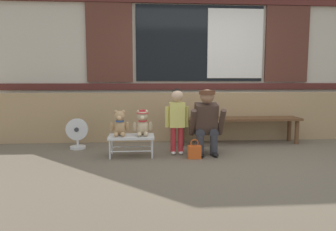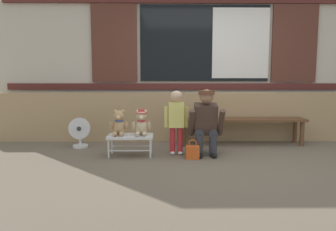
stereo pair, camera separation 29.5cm
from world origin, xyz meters
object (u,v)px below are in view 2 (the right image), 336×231
(teddy_bear_with_hat, at_px, (142,123))
(child_standing, at_px, (176,114))
(small_display_bench, at_px, (130,137))
(floor_fan, at_px, (80,133))
(wooden_bench_long, at_px, (241,122))
(handbag_on_ground, at_px, (193,152))
(adult_crouching, at_px, (206,122))
(teddy_bear_plain, at_px, (119,124))

(teddy_bear_with_hat, distance_m, child_standing, 0.52)
(small_display_bench, xyz_separation_m, floor_fan, (-0.87, 0.55, -0.03))
(small_display_bench, xyz_separation_m, teddy_bear_with_hat, (0.16, 0.00, 0.21))
(child_standing, bearing_deg, small_display_bench, -173.58)
(wooden_bench_long, xyz_separation_m, teddy_bear_with_hat, (-1.61, -0.77, 0.10))
(wooden_bench_long, distance_m, handbag_on_ground, 1.34)
(adult_crouching, height_order, handbag_on_ground, adult_crouching)
(wooden_bench_long, xyz_separation_m, floor_fan, (-2.64, -0.22, -0.13))
(wooden_bench_long, distance_m, child_standing, 1.33)
(adult_crouching, distance_m, floor_fan, 2.03)
(small_display_bench, bearing_deg, teddy_bear_plain, 179.49)
(teddy_bear_with_hat, xyz_separation_m, floor_fan, (-1.03, 0.54, -0.23))
(child_standing, height_order, floor_fan, child_standing)
(teddy_bear_plain, bearing_deg, wooden_bench_long, 21.64)
(wooden_bench_long, distance_m, teddy_bear_plain, 2.08)
(adult_crouching, bearing_deg, small_display_bench, -177.56)
(wooden_bench_long, bearing_deg, adult_crouching, -133.47)
(wooden_bench_long, relative_size, floor_fan, 4.37)
(teddy_bear_with_hat, xyz_separation_m, adult_crouching, (0.93, 0.04, 0.01))
(wooden_bench_long, height_order, floor_fan, floor_fan)
(small_display_bench, distance_m, handbag_on_ground, 0.91)
(handbag_on_ground, xyz_separation_m, floor_fan, (-1.74, 0.74, 0.14))
(teddy_bear_plain, xyz_separation_m, handbag_on_ground, (1.03, -0.19, -0.37))
(child_standing, distance_m, handbag_on_ground, 0.60)
(child_standing, height_order, adult_crouching, child_standing)
(wooden_bench_long, xyz_separation_m, small_display_bench, (-1.77, -0.77, -0.11))
(teddy_bear_plain, relative_size, teddy_bear_with_hat, 1.00)
(teddy_bear_plain, relative_size, floor_fan, 0.76)
(wooden_bench_long, bearing_deg, teddy_bear_with_hat, -154.60)
(adult_crouching, relative_size, floor_fan, 1.98)
(teddy_bear_plain, distance_m, floor_fan, 0.92)
(small_display_bench, height_order, child_standing, child_standing)
(wooden_bench_long, xyz_separation_m, handbag_on_ground, (-0.90, -0.96, -0.28))
(teddy_bear_with_hat, relative_size, child_standing, 0.38)
(small_display_bench, height_order, adult_crouching, adult_crouching)
(wooden_bench_long, relative_size, small_display_bench, 3.28)
(wooden_bench_long, distance_m, small_display_bench, 1.93)
(wooden_bench_long, relative_size, adult_crouching, 2.21)
(wooden_bench_long, distance_m, floor_fan, 2.65)
(teddy_bear_with_hat, distance_m, floor_fan, 1.19)
(teddy_bear_plain, height_order, child_standing, child_standing)
(floor_fan, bearing_deg, wooden_bench_long, 4.83)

